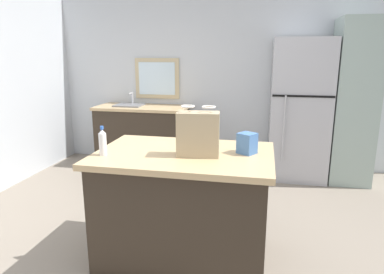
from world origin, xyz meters
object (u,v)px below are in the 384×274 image
object	(u,v)px
shopping_bag	(198,134)
kitchen_island	(184,206)
refrigerator	(299,110)
ear_defenders	(246,143)
bottle	(103,142)
small_box	(247,143)
tall_cabinet	(353,102)

from	to	relation	value
shopping_bag	kitchen_island	bearing A→B (deg)	152.34
refrigerator	ear_defenders	size ratio (longest dim) A/B	9.32
shopping_bag	bottle	size ratio (longest dim) A/B	1.68
shopping_bag	small_box	size ratio (longest dim) A/B	2.37
tall_cabinet	bottle	size ratio (longest dim) A/B	9.26
tall_cabinet	shopping_bag	size ratio (longest dim) A/B	5.52
refrigerator	bottle	distance (m)	2.89
kitchen_island	tall_cabinet	world-z (taller)	tall_cabinet
small_box	ear_defenders	bearing A→B (deg)	94.19
bottle	tall_cabinet	bearing A→B (deg)	46.59
refrigerator	kitchen_island	bearing A→B (deg)	-115.46
ear_defenders	shopping_bag	bearing A→B (deg)	-131.82
tall_cabinet	shopping_bag	xyz separation A→B (m)	(-1.57, -2.26, 0.03)
refrigerator	tall_cabinet	bearing A→B (deg)	0.02
bottle	kitchen_island	bearing A→B (deg)	18.93
tall_cabinet	bottle	xyz separation A→B (m)	(-2.26, -2.39, -0.04)
refrigerator	tall_cabinet	xyz separation A→B (m)	(0.64, 0.00, 0.12)
small_box	bottle	world-z (taller)	bottle
bottle	ear_defenders	bearing A→B (deg)	26.19
refrigerator	tall_cabinet	size ratio (longest dim) A/B	0.89
kitchen_island	shopping_bag	size ratio (longest dim) A/B	3.63
small_box	ear_defenders	xyz separation A→B (m)	(-0.02, 0.24, -0.06)
refrigerator	small_box	distance (m)	2.20
refrigerator	shopping_bag	bearing A→B (deg)	-112.23
tall_cabinet	ear_defenders	xyz separation A→B (m)	(-1.23, -1.89, -0.11)
tall_cabinet	small_box	size ratio (longest dim) A/B	13.05
shopping_bag	bottle	bearing A→B (deg)	-169.18
small_box	tall_cabinet	bearing A→B (deg)	60.26
tall_cabinet	bottle	world-z (taller)	tall_cabinet
shopping_bag	ear_defenders	bearing A→B (deg)	48.18
shopping_bag	bottle	world-z (taller)	shopping_bag
kitchen_island	shopping_bag	distance (m)	0.63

